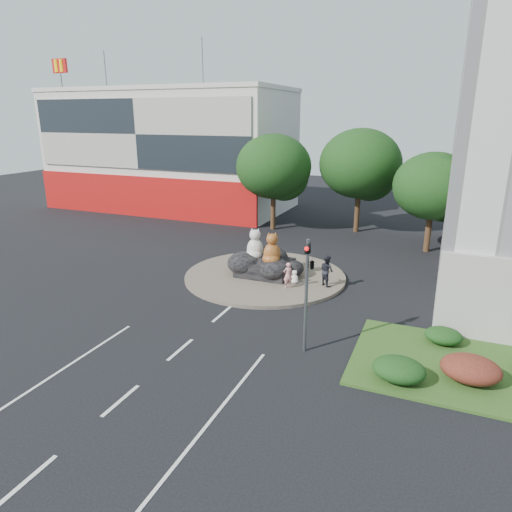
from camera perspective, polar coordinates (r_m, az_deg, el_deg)
The scene contains 21 objects.
ground at distance 20.49m, azimuth -9.44°, elevation -11.48°, with size 120.00×120.00×0.00m, color black.
roundabout_island at distance 28.62m, azimuth 1.13°, elevation -2.50°, with size 10.00×10.00×0.20m, color brown.
rock_plinth at distance 28.44m, azimuth 1.14°, elevation -1.45°, with size 3.20×2.60×0.90m, color black, non-canonical shape.
shophouse_block at distance 51.35m, azimuth -10.51°, elevation 12.97°, with size 25.20×12.30×17.40m.
grass_verge at distance 20.62m, azimuth 26.39°, elevation -12.82°, with size 10.00×6.00×0.12m, color #264F1A.
tree_left at distance 39.86m, azimuth 2.33°, elevation 10.73°, with size 6.46×6.46×8.27m.
tree_mid at distance 39.93m, azimuth 13.00°, elevation 10.77°, with size 6.84×6.84×8.76m.
tree_right at distance 35.51m, azimuth 21.36°, elevation 7.76°, with size 5.70×5.70×7.30m.
hedge_near_green at distance 18.53m, azimuth 17.42°, elevation -13.39°, with size 2.00×1.60×0.90m, color black.
hedge_red at distance 19.43m, azimuth 25.25°, elevation -12.66°, with size 2.20×1.76×0.99m, color #491513.
hedge_back_green at distance 21.94m, azimuth 22.38°, elevation -9.20°, with size 1.60×1.28×0.72m, color black.
traffic_light at distance 18.75m, azimuth 6.68°, elevation -2.01°, with size 0.44×1.24×5.00m.
street_lamp at distance 23.83m, azimuth 29.21°, elevation 2.39°, with size 2.34×0.22×8.06m.
cat_white at distance 28.30m, azimuth -0.12°, elevation 1.53°, with size 1.20×1.04×2.00m, color beige, non-canonical shape.
cat_tabby at distance 27.37m, azimuth 2.02°, elevation 0.98°, with size 1.20×1.04×2.00m, color #BD7427, non-canonical shape.
kitten_calico at distance 28.16m, azimuth -2.22°, elevation -1.72°, with size 0.50×0.43×0.83m, color beige, non-canonical shape.
kitten_white at distance 27.07m, azimuth 4.84°, elevation -2.57°, with size 0.50×0.43×0.84m, color white, non-canonical shape.
pedestrian_pink at distance 26.24m, azimuth 4.01°, elevation -2.41°, with size 0.55×0.36×1.52m, color #D48989.
pedestrian_dark at distance 26.80m, azimuth 8.82°, elevation -1.82°, with size 0.88×0.69×1.81m, color black.
parked_car at distance 47.08m, azimuth -11.71°, elevation 5.84°, with size 1.57×4.51×1.49m, color #9A9CA1.
litter_bin at distance 18.65m, azimuth 16.59°, elevation -13.34°, with size 0.49×0.49×0.76m, color black.
Camera 1 is at (9.87, -15.06, 9.77)m, focal length 32.00 mm.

